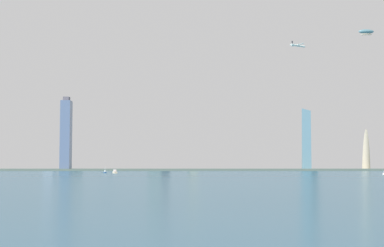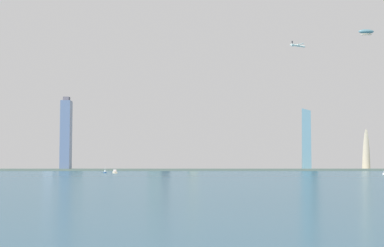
{
  "view_description": "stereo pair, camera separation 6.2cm",
  "coord_description": "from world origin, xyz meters",
  "px_view_note": "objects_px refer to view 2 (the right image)",
  "views": [
    {
      "loc": [
        -69.63,
        -472.73,
        10.98
      ],
      "look_at": [
        -51.3,
        500.54,
        80.12
      ],
      "focal_mm": 53.89,
      "sensor_mm": 36.0,
      "label": 1
    },
    {
      "loc": [
        -69.57,
        -472.73,
        10.98
      ],
      "look_at": [
        -51.3,
        500.54,
        80.12
      ],
      "focal_mm": 53.89,
      "sensor_mm": 36.0,
      "label": 2
    }
  ],
  "objects_px": {
    "skyscraper_0": "(66,135)",
    "boat_1": "(105,172)",
    "skyscraper_1": "(76,151)",
    "skyscraper_6": "(50,143)",
    "boat_0": "(115,172)",
    "observation_tower": "(364,71)",
    "skyscraper_4": "(155,140)",
    "skyscraper_5": "(193,146)",
    "airplane": "(298,45)",
    "skyscraper_3": "(165,152)",
    "skyscraper_8": "(107,152)",
    "skyscraper_2": "(312,135)",
    "skyscraper_7": "(305,127)"
  },
  "relations": [
    {
      "from": "skyscraper_0",
      "to": "boat_1",
      "type": "relative_size",
      "value": 16.21
    },
    {
      "from": "skyscraper_1",
      "to": "skyscraper_6",
      "type": "height_order",
      "value": "skyscraper_6"
    },
    {
      "from": "skyscraper_6",
      "to": "boat_1",
      "type": "relative_size",
      "value": 12.71
    },
    {
      "from": "boat_0",
      "to": "observation_tower",
      "type": "bearing_deg",
      "value": -74.51
    },
    {
      "from": "skyscraper_4",
      "to": "skyscraper_5",
      "type": "relative_size",
      "value": 0.92
    },
    {
      "from": "skyscraper_0",
      "to": "skyscraper_4",
      "type": "xyz_separation_m",
      "value": [
        150.61,
        39.82,
        -7.29
      ]
    },
    {
      "from": "skyscraper_1",
      "to": "boat_0",
      "type": "bearing_deg",
      "value": -73.21
    },
    {
      "from": "skyscraper_0",
      "to": "skyscraper_6",
      "type": "height_order",
      "value": "skyscraper_0"
    },
    {
      "from": "skyscraper_0",
      "to": "airplane",
      "type": "height_order",
      "value": "airplane"
    },
    {
      "from": "skyscraper_3",
      "to": "skyscraper_8",
      "type": "distance_m",
      "value": 109.95
    },
    {
      "from": "skyscraper_2",
      "to": "skyscraper_6",
      "type": "distance_m",
      "value": 472.85
    },
    {
      "from": "skyscraper_2",
      "to": "skyscraper_5",
      "type": "height_order",
      "value": "skyscraper_2"
    },
    {
      "from": "observation_tower",
      "to": "skyscraper_3",
      "type": "height_order",
      "value": "observation_tower"
    },
    {
      "from": "skyscraper_4",
      "to": "skyscraper_7",
      "type": "height_order",
      "value": "skyscraper_7"
    },
    {
      "from": "skyscraper_5",
      "to": "observation_tower",
      "type": "bearing_deg",
      "value": -15.13
    },
    {
      "from": "skyscraper_5",
      "to": "boat_1",
      "type": "distance_m",
      "value": 371.28
    },
    {
      "from": "observation_tower",
      "to": "skyscraper_4",
      "type": "bearing_deg",
      "value": 175.84
    },
    {
      "from": "skyscraper_5",
      "to": "boat_0",
      "type": "xyz_separation_m",
      "value": [
        -102.56,
        -379.38,
        -43.2
      ]
    },
    {
      "from": "observation_tower",
      "to": "skyscraper_2",
      "type": "height_order",
      "value": "observation_tower"
    },
    {
      "from": "skyscraper_3",
      "to": "skyscraper_5",
      "type": "xyz_separation_m",
      "value": [
        52.39,
        8.51,
        11.45
      ]
    },
    {
      "from": "skyscraper_1",
      "to": "airplane",
      "type": "relative_size",
      "value": 2.51
    },
    {
      "from": "skyscraper_1",
      "to": "skyscraper_5",
      "type": "distance_m",
      "value": 222.06
    },
    {
      "from": "skyscraper_3",
      "to": "skyscraper_7",
      "type": "relative_size",
      "value": 0.47
    },
    {
      "from": "skyscraper_1",
      "to": "skyscraper_3",
      "type": "height_order",
      "value": "skyscraper_3"
    },
    {
      "from": "skyscraper_0",
      "to": "airplane",
      "type": "bearing_deg",
      "value": -4.46
    },
    {
      "from": "skyscraper_8",
      "to": "skyscraper_5",
      "type": "bearing_deg",
      "value": 16.36
    },
    {
      "from": "skyscraper_6",
      "to": "skyscraper_4",
      "type": "bearing_deg",
      "value": -3.04
    },
    {
      "from": "skyscraper_6",
      "to": "boat_0",
      "type": "distance_m",
      "value": 372.49
    },
    {
      "from": "skyscraper_0",
      "to": "skyscraper_4",
      "type": "bearing_deg",
      "value": 14.81
    },
    {
      "from": "skyscraper_6",
      "to": "airplane",
      "type": "bearing_deg",
      "value": -10.55
    },
    {
      "from": "skyscraper_1",
      "to": "skyscraper_8",
      "type": "distance_m",
      "value": 89.01
    },
    {
      "from": "observation_tower",
      "to": "skyscraper_5",
      "type": "xyz_separation_m",
      "value": [
        -299.74,
        81.03,
        -130.49
      ]
    },
    {
      "from": "skyscraper_7",
      "to": "skyscraper_1",
      "type": "bearing_deg",
      "value": 167.24
    },
    {
      "from": "skyscraper_0",
      "to": "skyscraper_8",
      "type": "bearing_deg",
      "value": 37.26
    },
    {
      "from": "skyscraper_2",
      "to": "airplane",
      "type": "relative_size",
      "value": 4.56
    },
    {
      "from": "skyscraper_3",
      "to": "skyscraper_4",
      "type": "xyz_separation_m",
      "value": [
        -16.34,
        -45.7,
        20.38
      ]
    },
    {
      "from": "skyscraper_2",
      "to": "boat_0",
      "type": "xyz_separation_m",
      "value": [
        -317.37,
        -336.27,
        -63.13
      ]
    },
    {
      "from": "skyscraper_2",
      "to": "skyscraper_5",
      "type": "bearing_deg",
      "value": 168.65
    },
    {
      "from": "skyscraper_2",
      "to": "boat_1",
      "type": "xyz_separation_m",
      "value": [
        -333.36,
        -306.02,
        -63.53
      ]
    },
    {
      "from": "skyscraper_5",
      "to": "skyscraper_7",
      "type": "relative_size",
      "value": 0.76
    },
    {
      "from": "skyscraper_4",
      "to": "skyscraper_8",
      "type": "distance_m",
      "value": 89.88
    },
    {
      "from": "skyscraper_2",
      "to": "skyscraper_3",
      "type": "xyz_separation_m",
      "value": [
        -267.2,
        34.6,
        -31.38
      ]
    },
    {
      "from": "boat_1",
      "to": "airplane",
      "type": "relative_size",
      "value": 0.27
    },
    {
      "from": "observation_tower",
      "to": "boat_1",
      "type": "bearing_deg",
      "value": -147.34
    },
    {
      "from": "skyscraper_0",
      "to": "skyscraper_1",
      "type": "distance_m",
      "value": 111.47
    },
    {
      "from": "skyscraper_8",
      "to": "skyscraper_1",
      "type": "bearing_deg",
      "value": 137.44
    },
    {
      "from": "boat_0",
      "to": "skyscraper_4",
      "type": "bearing_deg",
      "value": -27.01
    },
    {
      "from": "skyscraper_0",
      "to": "skyscraper_8",
      "type": "xyz_separation_m",
      "value": [
        63.49,
        48.3,
        -27.7
      ]
    },
    {
      "from": "skyscraper_1",
      "to": "boat_0",
      "type": "height_order",
      "value": "skyscraper_1"
    },
    {
      "from": "observation_tower",
      "to": "skyscraper_4",
      "type": "xyz_separation_m",
      "value": [
        -368.47,
        26.82,
        -121.56
      ]
    }
  ]
}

